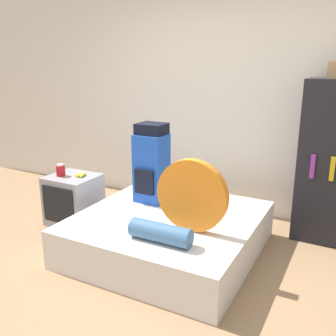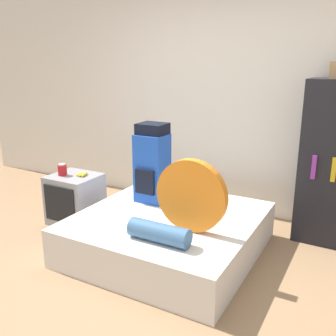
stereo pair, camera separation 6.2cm
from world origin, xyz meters
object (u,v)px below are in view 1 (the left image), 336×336
(sleeping_roll, at_px, (160,233))
(backpack, at_px, (151,164))
(canister, at_px, (61,170))
(bookshelf, at_px, (334,163))
(tent_bag, at_px, (192,196))
(television, at_px, (74,200))

(sleeping_roll, bearing_deg, backpack, 124.40)
(canister, distance_m, bookshelf, 2.77)
(tent_bag, distance_m, television, 1.60)
(canister, height_order, bookshelf, bookshelf)
(sleeping_roll, height_order, canister, canister)
(backpack, distance_m, bookshelf, 1.76)
(tent_bag, distance_m, sleeping_roll, 0.40)
(television, bearing_deg, canister, -157.70)
(backpack, relative_size, tent_bag, 1.29)
(tent_bag, bearing_deg, bookshelf, 50.12)
(tent_bag, height_order, sleeping_roll, tent_bag)
(backpack, distance_m, television, 1.02)
(sleeping_roll, bearing_deg, tent_bag, 67.75)
(tent_bag, relative_size, sleeping_roll, 1.21)
(television, height_order, canister, canister)
(backpack, height_order, sleeping_roll, backpack)
(backpack, relative_size, television, 1.47)
(tent_bag, xyz_separation_m, television, (-1.53, 0.27, -0.39))
(backpack, height_order, tent_bag, backpack)
(canister, bearing_deg, bookshelf, 19.74)
(tent_bag, distance_m, canister, 1.65)
(canister, xyz_separation_m, bookshelf, (2.61, 0.93, 0.19))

